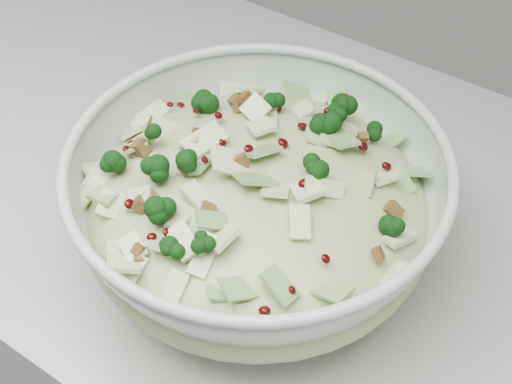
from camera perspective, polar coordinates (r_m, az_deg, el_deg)
counter at (r=1.25m, az=-12.63°, el=-7.00°), size 3.60×0.60×0.90m
mixing_bowl at (r=0.63m, az=0.15°, el=-1.26°), size 0.33×0.33×0.13m
salad at (r=0.61m, az=0.15°, el=0.10°), size 0.33×0.33×0.13m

